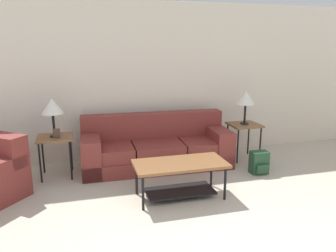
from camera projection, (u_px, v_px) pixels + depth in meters
name	position (u px, v px, depth m)	size (l,w,h in m)	color
wall_back	(153.00, 81.00, 5.55)	(9.06, 0.06, 2.60)	silver
couch	(156.00, 148.00, 5.22)	(2.33, 0.91, 0.82)	maroon
coffee_table	(180.00, 172.00, 4.11)	(1.16, 0.56, 0.46)	brown
side_table_left	(55.00, 141.00, 4.74)	(0.49, 0.48, 0.61)	brown
side_table_right	(244.00, 128.00, 5.50)	(0.49, 0.48, 0.61)	brown
table_lamp_left	(52.00, 107.00, 4.62)	(0.31, 0.31, 0.55)	black
table_lamp_right	(246.00, 98.00, 5.39)	(0.31, 0.31, 0.55)	black
backpack	(259.00, 163.00, 4.93)	(0.26, 0.25, 0.34)	#23472D
picture_frame	(57.00, 133.00, 4.65)	(0.10, 0.04, 0.13)	#4C3828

